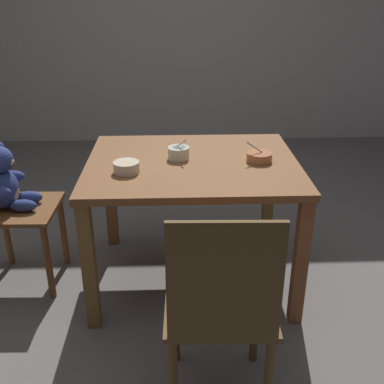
{
  "coord_description": "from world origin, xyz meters",
  "views": [
    {
      "loc": [
        -0.08,
        -2.2,
        1.55
      ],
      "look_at": [
        0.0,
        0.05,
        0.51
      ],
      "focal_mm": 42.88,
      "sensor_mm": 36.0,
      "label": 1
    }
  ],
  "objects_px": {
    "porridge_bowl_cream_near_left": "(126,167)",
    "porridge_bowl_terracotta_near_right": "(259,157)",
    "dining_table": "(192,179)",
    "porridge_bowl_white_center": "(179,153)",
    "teddy_chair_near_left": "(5,191)",
    "teddy_chair_near_front": "(221,290)"
  },
  "relations": [
    {
      "from": "porridge_bowl_white_center",
      "to": "porridge_bowl_cream_near_left",
      "type": "height_order",
      "value": "porridge_bowl_white_center"
    },
    {
      "from": "teddy_chair_near_left",
      "to": "dining_table",
      "type": "bearing_deg",
      "value": 0.88
    },
    {
      "from": "dining_table",
      "to": "porridge_bowl_terracotta_near_right",
      "type": "distance_m",
      "value": 0.36
    },
    {
      "from": "porridge_bowl_cream_near_left",
      "to": "porridge_bowl_terracotta_near_right",
      "type": "bearing_deg",
      "value": 10.64
    },
    {
      "from": "teddy_chair_near_left",
      "to": "porridge_bowl_terracotta_near_right",
      "type": "distance_m",
      "value": 1.33
    },
    {
      "from": "dining_table",
      "to": "teddy_chair_near_front",
      "type": "distance_m",
      "value": 0.88
    },
    {
      "from": "teddy_chair_near_front",
      "to": "teddy_chair_near_left",
      "type": "relative_size",
      "value": 0.96
    },
    {
      "from": "teddy_chair_near_front",
      "to": "porridge_bowl_terracotta_near_right",
      "type": "height_order",
      "value": "teddy_chair_near_front"
    },
    {
      "from": "teddy_chair_near_left",
      "to": "porridge_bowl_white_center",
      "type": "bearing_deg",
      "value": 3.23
    },
    {
      "from": "porridge_bowl_white_center",
      "to": "porridge_bowl_cream_near_left",
      "type": "xyz_separation_m",
      "value": [
        -0.25,
        -0.18,
        -0.01
      ]
    },
    {
      "from": "teddy_chair_near_front",
      "to": "porridge_bowl_cream_near_left",
      "type": "distance_m",
      "value": 0.85
    },
    {
      "from": "dining_table",
      "to": "porridge_bowl_terracotta_near_right",
      "type": "xyz_separation_m",
      "value": [
        0.34,
        -0.01,
        0.13
      ]
    },
    {
      "from": "dining_table",
      "to": "teddy_chair_near_front",
      "type": "bearing_deg",
      "value": -85.58
    },
    {
      "from": "teddy_chair_near_left",
      "to": "porridge_bowl_white_center",
      "type": "xyz_separation_m",
      "value": [
        0.91,
        0.03,
        0.19
      ]
    },
    {
      "from": "porridge_bowl_terracotta_near_right",
      "to": "porridge_bowl_white_center",
      "type": "bearing_deg",
      "value": 172.71
    },
    {
      "from": "dining_table",
      "to": "teddy_chair_near_left",
      "type": "bearing_deg",
      "value": 179.51
    },
    {
      "from": "dining_table",
      "to": "porridge_bowl_white_center",
      "type": "distance_m",
      "value": 0.16
    },
    {
      "from": "dining_table",
      "to": "porridge_bowl_white_center",
      "type": "height_order",
      "value": "porridge_bowl_white_center"
    },
    {
      "from": "teddy_chair_near_front",
      "to": "porridge_bowl_white_center",
      "type": "relative_size",
      "value": 7.68
    },
    {
      "from": "porridge_bowl_cream_near_left",
      "to": "teddy_chair_near_left",
      "type": "bearing_deg",
      "value": 167.24
    },
    {
      "from": "teddy_chair_near_front",
      "to": "porridge_bowl_terracotta_near_right",
      "type": "bearing_deg",
      "value": -15.96
    },
    {
      "from": "porridge_bowl_white_center",
      "to": "porridge_bowl_cream_near_left",
      "type": "relative_size",
      "value": 0.93
    }
  ]
}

